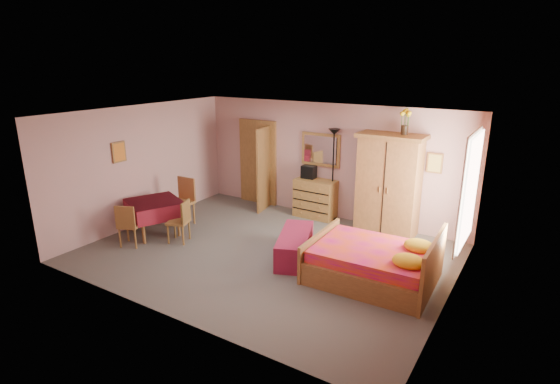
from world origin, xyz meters
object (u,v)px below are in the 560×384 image
Objects in this scene: stereo at (309,172)px; wall_mirror at (321,150)px; chest_of_drawers at (315,199)px; wardrobe at (389,185)px; dining_table at (155,218)px; chair_south at (130,224)px; chair_east at (178,221)px; bench at (295,246)px; chair_north at (181,202)px; bed at (373,254)px; sunflower_vase at (405,122)px; chair_west at (133,207)px; floor_lamp at (333,175)px.

wall_mirror is at bearing 35.48° from stereo.
wardrobe is (1.71, -0.07, 0.60)m from chest_of_drawers.
chair_south is (0.02, -0.65, 0.06)m from dining_table.
chair_south is 1.01× the size of chair_east.
chair_north reaches higher than bench.
bed reaches higher than dining_table.
stereo reaches higher than chest_of_drawers.
sunflower_vase is 0.51× the size of dining_table.
wardrobe is 2.24m from bed.
stereo reaches higher than dining_table.
dining_table is 0.72m from chair_west.
chest_of_drawers is 0.63m from stereo.
bed is at bearing -1.48° from bench.
chair_west is (-3.04, -2.66, 0.01)m from chest_of_drawers.
stereo reaches higher than bench.
wardrobe is at bearing -3.95° from stereo.
stereo is at bearing -47.79° from chair_east.
sunflower_vase is 0.25× the size of bed.
wardrobe is at bearing 101.47° from bed.
floor_lamp is at bearing -16.44° from wall_mirror.
bed is at bearing -44.02° from chest_of_drawers.
stereo is 3.97m from chair_west.
chair_west is (-0.78, -0.65, -0.06)m from chair_north.
bed is (2.20, -2.18, 0.02)m from chest_of_drawers.
sunflower_vase is at bearing -156.56° from chair_north.
wall_mirror is 3.54m from chair_east.
chair_south reaches higher than dining_table.
chair_west is at bearing 38.01° from chair_north.
wardrobe is 4.45m from chair_north.
bed is 3.89m from chair_east.
floor_lamp is at bearing -143.13° from chair_north.
chair_north is (-3.97, -1.94, -0.53)m from wardrobe.
dining_table is (-2.12, -2.75, -0.67)m from stereo.
stereo is 0.36× the size of chair_south.
chair_north reaches higher than dining_table.
chest_of_drawers is 1.86× the size of sunflower_vase.
floor_lamp is at bearing 126.75° from chair_west.
chair_south is (-3.01, -1.20, 0.19)m from bench.
floor_lamp reaches higher than stereo.
chair_north is at bearing -135.71° from wall_mirror.
chair_east is (-1.65, -2.72, -0.02)m from chest_of_drawers.
chair_north is (-2.05, -2.07, -0.52)m from stereo.
sunflower_vase is (1.56, -0.13, 1.32)m from floor_lamp.
dining_table is at bearing 82.30° from chair_north.
stereo is 0.37× the size of chair_east.
wall_mirror reaches higher than chair_east.
bench is 1.56× the size of chair_west.
chair_east reaches higher than bench.
chair_north is at bearing -154.67° from sunflower_vase.
wall_mirror reaches higher than bed.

